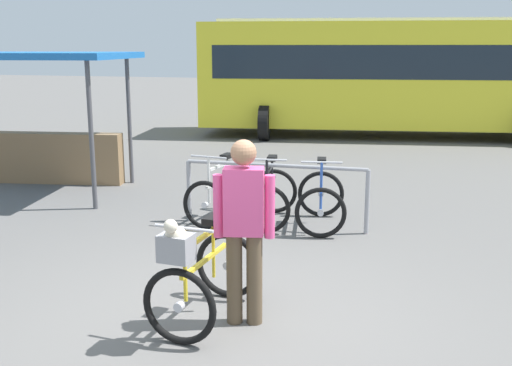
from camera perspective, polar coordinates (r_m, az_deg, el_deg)
ground_plane at (r=5.54m, az=-2.07°, el=-12.97°), size 80.00×80.00×0.00m
bike_rack_rail at (r=8.12m, az=1.79°, el=0.19°), size 2.51×0.10×0.88m
racked_bike_white at (r=8.56m, az=-3.23°, el=-1.03°), size 0.80×1.19×0.98m
racked_bike_black at (r=8.38m, az=1.34°, el=-1.32°), size 0.79×1.18×0.97m
racked_bike_blue at (r=8.25m, az=6.09°, el=-1.61°), size 0.83×1.19×0.97m
featured_bicycle at (r=5.34m, az=-5.35°, el=-8.34°), size 0.75×1.23×1.09m
person_with_featured_bike at (r=5.22m, az=-1.14°, el=-3.87°), size 0.52×0.27×1.64m
bus_distant at (r=16.93m, az=12.46°, el=10.19°), size 10.26×4.33×3.08m
market_stall at (r=10.90m, az=-19.31°, el=6.72°), size 3.43×2.76×2.30m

